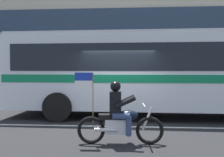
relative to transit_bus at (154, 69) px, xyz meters
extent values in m
plane|color=black|center=(-1.34, -1.19, -1.88)|extent=(60.00, 60.00, 0.00)
cube|color=#B7B2A8|center=(-1.34, 3.91, -1.81)|extent=(28.00, 3.80, 0.15)
cube|color=silver|center=(-1.34, -1.79, -1.88)|extent=(26.60, 0.14, 0.01)
cube|color=#233347|center=(-1.34, 5.77, 3.03)|extent=(25.76, 0.10, 1.40)
cube|color=silver|center=(0.00, 0.01, -0.15)|extent=(11.32, 2.84, 2.70)
cube|color=black|center=(0.00, 0.01, 0.40)|extent=(10.42, 2.86, 0.96)
cube|color=#0F7247|center=(0.00, 0.01, -0.35)|extent=(11.10, 2.86, 0.28)
cube|color=#ADB1BA|center=(0.00, 0.01, 1.26)|extent=(11.10, 2.71, 0.16)
cylinder|color=black|center=(-3.49, -1.17, -1.36)|extent=(1.04, 0.30, 1.04)
torus|color=black|center=(-0.44, -3.68, -1.54)|extent=(0.69, 0.12, 0.69)
torus|color=black|center=(-1.89, -3.75, -1.54)|extent=(0.69, 0.12, 0.69)
cube|color=silver|center=(-1.21, -3.72, -1.44)|extent=(0.65, 0.31, 0.36)
ellipsoid|color=black|center=(-0.96, -3.71, -1.16)|extent=(0.49, 0.30, 0.24)
cube|color=black|center=(-1.41, -3.73, -1.20)|extent=(0.57, 0.29, 0.12)
cylinder|color=silver|center=(-0.50, -3.69, -1.24)|extent=(0.28, 0.07, 0.58)
cylinder|color=silver|center=(-0.58, -3.69, -0.92)|extent=(0.07, 0.64, 0.04)
cylinder|color=silver|center=(-1.51, -3.89, -1.49)|extent=(0.55, 0.12, 0.09)
cube|color=black|center=(-1.28, -3.72, -0.86)|extent=(0.30, 0.37, 0.56)
sphere|color=black|center=(-1.28, -3.72, -0.45)|extent=(0.26, 0.26, 0.26)
cylinder|color=navy|center=(-1.15, -3.54, -1.16)|extent=(0.43, 0.17, 0.15)
cylinder|color=navy|center=(-0.97, -3.53, -1.40)|extent=(0.13, 0.13, 0.46)
cylinder|color=navy|center=(-1.14, -3.90, -1.16)|extent=(0.43, 0.17, 0.15)
cylinder|color=navy|center=(-0.96, -3.89, -1.40)|extent=(0.13, 0.13, 0.46)
cylinder|color=black|center=(-1.05, -3.51, -0.82)|extent=(0.52, 0.13, 0.32)
cylinder|color=black|center=(-1.04, -3.91, -0.82)|extent=(0.52, 0.13, 0.32)
cylinder|color=olive|center=(-1.84, -3.75, -0.73)|extent=(0.02, 0.02, 1.25)
cube|color=#1933A5|center=(-2.07, -3.76, -0.21)|extent=(0.44, 0.04, 0.20)
cube|color=white|center=(-2.07, -3.76, -0.41)|extent=(0.44, 0.04, 0.20)
cylinder|color=gold|center=(-2.28, 2.99, -1.44)|extent=(0.22, 0.22, 0.58)
sphere|color=gold|center=(-2.28, 2.99, -1.08)|extent=(0.20, 0.20, 0.20)
cylinder|color=gold|center=(-2.28, 2.85, -1.41)|extent=(0.09, 0.10, 0.09)
camera|label=1|loc=(-0.91, -9.94, -0.03)|focal=40.80mm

